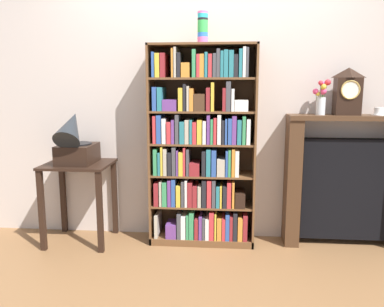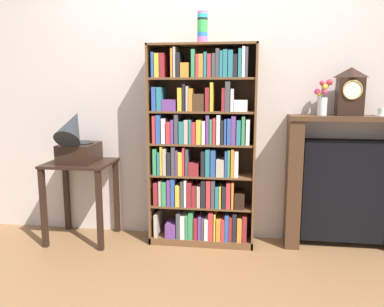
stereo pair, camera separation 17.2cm
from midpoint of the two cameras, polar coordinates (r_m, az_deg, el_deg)
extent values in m
cube|color=brown|center=(3.49, 2.67, -13.60)|extent=(7.73, 6.40, 0.02)
cube|color=beige|center=(3.51, 4.69, 8.57)|extent=(4.73, 0.08, 2.60)
cube|color=brown|center=(3.43, -4.42, 1.15)|extent=(0.02, 0.31, 1.72)
cube|color=brown|center=(3.35, 10.56, 0.81)|extent=(0.02, 0.31, 1.72)
cube|color=#4C311C|center=(3.51, 3.20, 1.37)|extent=(0.91, 0.01, 1.72)
cube|color=brown|center=(3.34, 3.12, 15.57)|extent=(0.91, 0.31, 0.02)
cube|color=brown|center=(3.59, 2.86, -12.21)|extent=(0.91, 0.31, 0.06)
cube|color=#B2A893|center=(3.58, -3.55, -9.99)|extent=(0.03, 0.26, 0.20)
cube|color=#663884|center=(3.54, -1.54, -10.92)|extent=(0.09, 0.18, 0.13)
cube|color=#424247|center=(3.53, -0.36, -10.13)|extent=(0.03, 0.22, 0.22)
cube|color=white|center=(3.54, 0.30, -10.24)|extent=(0.04, 0.25, 0.20)
cube|color=#388E56|center=(3.53, 0.89, -10.20)|extent=(0.02, 0.25, 0.21)
cube|color=#388E56|center=(3.51, 1.42, -10.15)|extent=(0.04, 0.21, 0.24)
cube|color=maroon|center=(3.51, 2.13, -10.58)|extent=(0.03, 0.21, 0.18)
cube|color=#663884|center=(3.51, 2.71, -10.44)|extent=(0.03, 0.22, 0.20)
cube|color=#424247|center=(3.50, 3.16, -10.60)|extent=(0.02, 0.20, 0.19)
cube|color=white|center=(3.52, 3.69, -10.51)|extent=(0.03, 0.24, 0.19)
cube|color=#C63338|center=(3.50, 4.31, -10.16)|extent=(0.04, 0.22, 0.24)
cube|color=gold|center=(3.51, 4.89, -10.15)|extent=(0.02, 0.26, 0.23)
cube|color=orange|center=(3.49, 5.41, -10.67)|extent=(0.04, 0.21, 0.19)
cube|color=#C63338|center=(3.50, 6.03, -10.62)|extent=(0.03, 0.22, 0.19)
cube|color=#2D519E|center=(3.50, 6.60, -10.29)|extent=(0.03, 0.25, 0.23)
cube|color=maroon|center=(3.50, 7.12, -10.46)|extent=(0.03, 0.23, 0.21)
cube|color=black|center=(3.51, 7.70, -10.15)|extent=(0.03, 0.26, 0.24)
cube|color=orange|center=(3.50, 8.40, -10.54)|extent=(0.04, 0.23, 0.21)
cube|color=maroon|center=(3.49, 9.11, -10.45)|extent=(0.04, 0.22, 0.23)
cube|color=brown|center=(3.48, 2.91, -7.44)|extent=(0.87, 0.29, 0.02)
cube|color=maroon|center=(3.47, -3.57, -5.61)|extent=(0.04, 0.22, 0.20)
cube|color=#B2A893|center=(3.48, -2.90, -5.45)|extent=(0.02, 0.26, 0.22)
cube|color=#388E56|center=(3.45, -2.39, -5.61)|extent=(0.04, 0.21, 0.21)
cube|color=#663884|center=(3.44, -1.74, -5.50)|extent=(0.03, 0.20, 0.23)
cube|color=#2D519E|center=(3.45, -1.12, -5.39)|extent=(0.03, 0.23, 0.24)
cube|color=gold|center=(3.46, -0.38, -5.80)|extent=(0.04, 0.26, 0.18)
cube|color=#424247|center=(3.44, 0.22, -5.57)|extent=(0.02, 0.23, 0.22)
cube|color=white|center=(3.45, 0.73, -5.44)|extent=(0.02, 0.27, 0.23)
cube|color=maroon|center=(3.43, 1.23, -5.71)|extent=(0.04, 0.22, 0.21)
cube|color=maroon|center=(3.43, 1.94, -5.97)|extent=(0.04, 0.22, 0.18)
cube|color=#B2A893|center=(3.43, 2.61, -5.95)|extent=(0.03, 0.24, 0.18)
cube|color=black|center=(3.42, 3.27, -5.57)|extent=(0.04, 0.24, 0.23)
cube|color=#C63338|center=(3.41, 4.00, -5.62)|extent=(0.04, 0.22, 0.23)
cube|color=#424247|center=(3.40, 4.64, -5.66)|extent=(0.03, 0.21, 0.24)
cube|color=teal|center=(3.42, 5.24, -6.05)|extent=(0.03, 0.24, 0.18)
cube|color=gold|center=(3.40, 5.67, -6.10)|extent=(0.02, 0.21, 0.19)
cube|color=black|center=(3.41, 6.22, -6.04)|extent=(0.03, 0.23, 0.19)
cube|color=#C63338|center=(3.42, 6.85, -5.76)|extent=(0.04, 0.25, 0.22)
cube|color=orange|center=(3.40, 7.44, -5.83)|extent=(0.02, 0.21, 0.22)
cube|color=black|center=(3.43, 8.42, -6.59)|extent=(0.08, 0.24, 0.12)
cube|color=brown|center=(3.41, 2.95, -3.05)|extent=(0.87, 0.29, 0.02)
cube|color=#388E56|center=(3.41, -3.68, -0.98)|extent=(0.03, 0.23, 0.22)
cube|color=teal|center=(3.40, -3.14, -1.23)|extent=(0.02, 0.22, 0.20)
cube|color=gold|center=(3.40, -2.73, -0.81)|extent=(0.02, 0.24, 0.24)
cube|color=#B2A893|center=(3.39, -2.29, -1.00)|extent=(0.03, 0.21, 0.23)
cube|color=black|center=(3.39, -1.66, -1.26)|extent=(0.03, 0.22, 0.20)
cube|color=#424247|center=(3.39, -1.00, -0.86)|extent=(0.03, 0.25, 0.24)
cube|color=#663884|center=(3.37, -0.57, -1.15)|extent=(0.02, 0.22, 0.22)
cube|color=gold|center=(3.37, -0.05, -1.28)|extent=(0.04, 0.21, 0.20)
cube|color=#C63338|center=(3.38, 0.49, -0.93)|extent=(0.02, 0.25, 0.24)
cube|color=#424247|center=(3.38, 0.97, -1.02)|extent=(0.02, 0.26, 0.23)
cube|color=maroon|center=(3.37, 1.90, -2.10)|extent=(0.09, 0.23, 0.11)
cube|color=black|center=(3.37, 3.26, -1.21)|extent=(0.03, 0.26, 0.21)
cube|color=teal|center=(3.36, 3.94, -1.10)|extent=(0.04, 0.26, 0.23)
cube|color=#2D519E|center=(3.36, 4.71, -1.16)|extent=(0.04, 0.26, 0.22)
cube|color=#B2A893|center=(3.34, 5.69, -1.91)|extent=(0.07, 0.21, 0.15)
cube|color=#2D519E|center=(3.34, 6.53, -1.32)|extent=(0.02, 0.21, 0.22)
cube|color=#388E56|center=(3.34, 6.94, -1.25)|extent=(0.02, 0.22, 0.23)
cube|color=orange|center=(3.35, 7.47, -1.14)|extent=(0.03, 0.26, 0.23)
cube|color=white|center=(3.35, 8.01, -1.31)|extent=(0.03, 0.23, 0.22)
cube|color=brown|center=(3.36, 2.99, 1.50)|extent=(0.87, 0.29, 0.02)
cube|color=#C63338|center=(3.38, -3.73, 3.68)|extent=(0.03, 0.25, 0.23)
cube|color=#2D519E|center=(3.37, -3.12, 3.72)|extent=(0.04, 0.24, 0.24)
cube|color=white|center=(3.35, -2.45, 3.44)|extent=(0.03, 0.21, 0.21)
cube|color=#C63338|center=(3.36, -1.70, 3.22)|extent=(0.04, 0.24, 0.18)
cube|color=#663884|center=(3.33, -1.18, 3.33)|extent=(0.02, 0.21, 0.20)
cube|color=#424247|center=(3.33, -0.58, 3.71)|extent=(0.03, 0.22, 0.24)
cube|color=teal|center=(3.35, 0.18, 3.23)|extent=(0.04, 0.25, 0.19)
cube|color=#B2A893|center=(3.32, 0.83, 3.32)|extent=(0.03, 0.22, 0.20)
cube|color=teal|center=(3.32, 1.42, 3.32)|extent=(0.02, 0.23, 0.20)
cube|color=#C63338|center=(3.33, 1.94, 3.16)|extent=(0.03, 0.24, 0.18)
cube|color=gold|center=(3.34, 2.68, 3.33)|extent=(0.04, 0.27, 0.20)
cube|color=white|center=(3.33, 3.37, 3.24)|extent=(0.03, 0.25, 0.19)
cube|color=#663884|center=(3.31, 3.93, 3.62)|extent=(0.03, 0.23, 0.24)
cube|color=#388E56|center=(3.30, 4.40, 3.31)|extent=(0.02, 0.22, 0.21)
cube|color=#C63338|center=(3.30, 4.88, 3.40)|extent=(0.02, 0.22, 0.22)
cube|color=white|center=(3.32, 5.49, 3.65)|extent=(0.03, 0.26, 0.24)
cube|color=black|center=(3.31, 6.02, 3.22)|extent=(0.02, 0.23, 0.20)
cube|color=#2D519E|center=(3.31, 6.47, 3.33)|extent=(0.02, 0.25, 0.21)
cube|color=#2D519E|center=(3.30, 7.00, 3.32)|extent=(0.03, 0.22, 0.21)
cube|color=#663884|center=(3.30, 7.63, 3.51)|extent=(0.04, 0.24, 0.24)
cube|color=teal|center=(3.31, 8.35, 3.21)|extent=(0.03, 0.24, 0.20)
cube|color=#388E56|center=(3.31, 9.00, 3.47)|extent=(0.03, 0.25, 0.23)
cube|color=white|center=(3.30, 9.64, 3.21)|extent=(0.03, 0.23, 0.21)
cube|color=brown|center=(3.33, 3.03, 6.16)|extent=(0.87, 0.29, 0.02)
cube|color=#2D519E|center=(3.35, -3.75, 8.01)|extent=(0.03, 0.22, 0.20)
cube|color=teal|center=(3.36, -2.94, 8.01)|extent=(0.04, 0.27, 0.19)
cube|color=#663884|center=(3.31, -1.66, 7.12)|extent=(0.12, 0.20, 0.09)
cube|color=gold|center=(3.33, 0.01, 7.96)|extent=(0.04, 0.26, 0.19)
cube|color=black|center=(3.30, 0.51, 8.21)|extent=(0.02, 0.20, 0.22)
cube|color=#B2A893|center=(3.32, 1.04, 8.08)|extent=(0.02, 0.25, 0.20)
cube|color=orange|center=(3.31, 1.52, 7.91)|extent=(0.03, 0.23, 0.19)
cube|color=#472D1C|center=(3.27, 2.60, 7.49)|extent=(0.09, 0.18, 0.14)
cube|color=maroon|center=(3.30, 3.91, 7.94)|extent=(0.03, 0.24, 0.19)
cube|color=gold|center=(3.28, 4.53, 8.28)|extent=(0.02, 0.21, 0.23)
cube|color=maroon|center=(3.28, 6.20, 7.87)|extent=(0.03, 0.22, 0.19)
cube|color=#424247|center=(3.27, 6.81, 8.30)|extent=(0.04, 0.20, 0.24)
cube|color=white|center=(3.28, 7.45, 7.79)|extent=(0.02, 0.22, 0.18)
cube|color=white|center=(3.26, 8.66, 6.95)|extent=(0.11, 0.18, 0.09)
cube|color=brown|center=(3.32, 3.08, 10.87)|extent=(0.87, 0.29, 0.02)
cube|color=#2D519E|center=(3.36, -3.88, 12.73)|extent=(0.02, 0.25, 0.20)
cube|color=gold|center=(3.35, -3.32, 12.67)|extent=(0.04, 0.23, 0.19)
cube|color=maroon|center=(3.35, -2.53, 12.69)|extent=(0.04, 0.25, 0.19)
cube|color=orange|center=(3.32, -1.21, 13.03)|extent=(0.02, 0.21, 0.23)
cube|color=#B2A893|center=(3.33, -0.75, 13.12)|extent=(0.02, 0.25, 0.24)
cube|color=black|center=(3.33, -0.25, 12.73)|extent=(0.03, 0.25, 0.20)
cube|color=orange|center=(3.31, 0.70, 12.06)|extent=(0.07, 0.24, 0.12)
cube|color=#388E56|center=(3.31, 1.92, 12.95)|extent=(0.03, 0.24, 0.22)
cube|color=#C63338|center=(3.29, 2.49, 12.64)|extent=(0.03, 0.21, 0.18)
cube|color=orange|center=(3.31, 3.12, 12.63)|extent=(0.03, 0.26, 0.18)
cube|color=teal|center=(3.28, 3.64, 12.76)|extent=(0.02, 0.21, 0.20)
cube|color=#C63338|center=(3.29, 4.22, 12.63)|extent=(0.03, 0.22, 0.18)
cube|color=#424247|center=(3.28, 4.83, 12.67)|extent=(0.03, 0.21, 0.19)
cube|color=#424247|center=(3.28, 5.38, 12.98)|extent=(0.03, 0.20, 0.22)
cube|color=teal|center=(3.29, 5.92, 12.81)|extent=(0.02, 0.24, 0.21)
cube|color=teal|center=(3.30, 6.51, 12.86)|extent=(0.03, 0.26, 0.22)
cube|color=teal|center=(3.28, 7.25, 12.83)|extent=(0.04, 0.22, 0.21)
cube|color=black|center=(3.30, 7.91, 12.52)|extent=(0.03, 0.26, 0.18)
cube|color=teal|center=(3.29, 8.58, 12.88)|extent=(0.03, 0.24, 0.22)
cube|color=white|center=(3.30, 9.09, 13.00)|extent=(0.02, 0.25, 0.24)
cube|color=#424247|center=(3.29, 9.53, 12.96)|extent=(0.02, 0.23, 0.23)
cylinder|color=pink|center=(3.32, 3.11, 16.60)|extent=(0.09, 0.09, 0.10)
cylinder|color=white|center=(3.32, 3.11, 16.89)|extent=(0.09, 0.09, 0.10)
cylinder|color=orange|center=(3.32, 3.15, 17.19)|extent=(0.09, 0.09, 0.10)
cylinder|color=blue|center=(3.32, 3.14, 17.49)|extent=(0.09, 0.09, 0.10)
cylinder|color=red|center=(3.33, 3.10, 17.78)|extent=(0.09, 0.09, 0.10)
cylinder|color=green|center=(3.33, 3.11, 18.08)|extent=(0.09, 0.09, 0.10)
cylinder|color=black|center=(3.33, 3.11, 18.38)|extent=(0.09, 0.09, 0.10)
cylinder|color=yellow|center=(3.34, 3.10, 18.67)|extent=(0.09, 0.09, 0.10)
cylinder|color=#28B2B7|center=(3.34, 3.10, 18.97)|extent=(0.09, 0.09, 0.10)
cylinder|color=pink|center=(3.34, 3.13, 19.26)|extent=(0.09, 0.09, 0.10)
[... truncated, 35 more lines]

